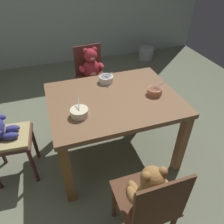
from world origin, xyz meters
TOP-DOWN VIEW (x-y plane):
  - ground_plane at (0.00, 0.00)m, footprint 5.20×5.20m
  - dining_table at (0.00, 0.00)m, footprint 1.17×0.90m
  - teddy_chair_far_center at (0.01, 0.89)m, footprint 0.42×0.44m
  - teddy_chair_near_front at (-0.07, -0.89)m, footprint 0.37×0.39m
  - teddy_chair_near_left at (-1.01, 0.05)m, footprint 0.42×0.39m
  - porridge_bowl_terracotta_near_right at (0.38, -0.06)m, footprint 0.14×0.14m
  - porridge_bowl_cream_near_left at (-0.34, -0.16)m, footprint 0.14×0.15m
  - porridge_bowl_white_far_center at (0.02, 0.29)m, footprint 0.14×0.14m
  - metal_pail at (1.42, 2.15)m, footprint 0.29×0.29m

SIDE VIEW (x-z plane):
  - ground_plane at x=0.00m, z-range -0.04..0.00m
  - metal_pail at x=1.42m, z-range 0.00..0.23m
  - teddy_chair_near_left at x=-1.01m, z-range 0.10..0.98m
  - teddy_chair_near_front at x=-0.07m, z-range 0.12..0.98m
  - teddy_chair_far_center at x=0.01m, z-range 0.14..0.99m
  - dining_table at x=0.00m, z-range 0.25..0.97m
  - porridge_bowl_terracotta_near_right at x=0.38m, z-range 0.69..0.81m
  - porridge_bowl_white_far_center at x=0.02m, z-range 0.69..0.82m
  - porridge_bowl_cream_near_left at x=-0.34m, z-range 0.69..0.82m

